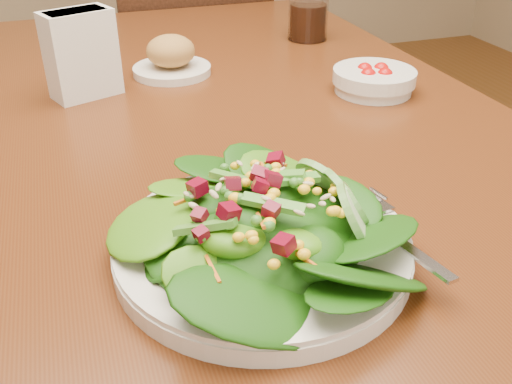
% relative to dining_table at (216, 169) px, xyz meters
% --- Properties ---
extents(dining_table, '(0.90, 1.40, 0.75)m').
position_rel_dining_table_xyz_m(dining_table, '(0.00, 0.00, 0.00)').
color(dining_table, '#4C2510').
rests_on(dining_table, ground_plane).
extents(chair_far, '(0.45, 0.45, 0.96)m').
position_rel_dining_table_xyz_m(chair_far, '(0.15, 0.87, -0.14)').
color(chair_far, '#412012').
rests_on(chair_far, ground_plane).
extents(salad_plate, '(0.30, 0.29, 0.09)m').
position_rel_dining_table_xyz_m(salad_plate, '(-0.04, -0.37, 0.13)').
color(salad_plate, silver).
rests_on(salad_plate, dining_table).
extents(bread_plate, '(0.14, 0.14, 0.07)m').
position_rel_dining_table_xyz_m(bread_plate, '(-0.03, 0.20, 0.13)').
color(bread_plate, silver).
rests_on(bread_plate, dining_table).
extents(tomato_bowl, '(0.14, 0.14, 0.05)m').
position_rel_dining_table_xyz_m(tomato_bowl, '(0.28, -0.00, 0.12)').
color(tomato_bowl, silver).
rests_on(tomato_bowl, dining_table).
extents(drinking_glass, '(0.09, 0.09, 0.15)m').
position_rel_dining_table_xyz_m(drinking_glass, '(0.30, 0.33, 0.16)').
color(drinking_glass, silver).
rests_on(drinking_glass, dining_table).
extents(napkin_holder, '(0.12, 0.09, 0.14)m').
position_rel_dining_table_xyz_m(napkin_holder, '(-0.18, 0.14, 0.17)').
color(napkin_holder, white).
rests_on(napkin_holder, dining_table).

